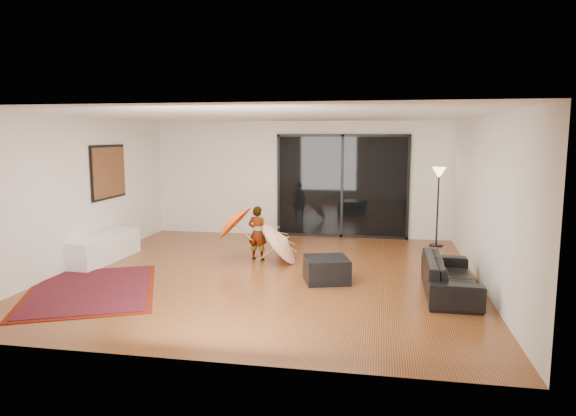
% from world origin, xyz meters
% --- Properties ---
extents(floor, '(7.00, 7.00, 0.00)m').
position_xyz_m(floor, '(0.00, 0.00, 0.00)').
color(floor, brown).
rests_on(floor, ground).
extents(ceiling, '(7.00, 7.00, 0.00)m').
position_xyz_m(ceiling, '(0.00, 0.00, 2.70)').
color(ceiling, white).
rests_on(ceiling, wall_back).
extents(wall_back, '(7.00, 0.00, 7.00)m').
position_xyz_m(wall_back, '(0.00, 3.50, 1.35)').
color(wall_back, silver).
rests_on(wall_back, floor).
extents(wall_front, '(7.00, 0.00, 7.00)m').
position_xyz_m(wall_front, '(0.00, -3.50, 1.35)').
color(wall_front, silver).
rests_on(wall_front, floor).
extents(wall_left, '(0.00, 7.00, 7.00)m').
position_xyz_m(wall_left, '(-3.50, 0.00, 1.35)').
color(wall_left, silver).
rests_on(wall_left, floor).
extents(wall_right, '(0.00, 7.00, 7.00)m').
position_xyz_m(wall_right, '(3.50, 0.00, 1.35)').
color(wall_right, silver).
rests_on(wall_right, floor).
extents(sliding_door, '(3.06, 0.07, 2.40)m').
position_xyz_m(sliding_door, '(1.00, 3.47, 1.20)').
color(sliding_door, black).
rests_on(sliding_door, wall_back).
extents(painting, '(0.04, 1.28, 1.08)m').
position_xyz_m(painting, '(-3.46, 1.00, 1.65)').
color(painting, black).
rests_on(painting, wall_left).
extents(media_console, '(0.54, 1.85, 0.51)m').
position_xyz_m(media_console, '(-3.25, 0.35, 0.25)').
color(media_console, white).
rests_on(media_console, floor).
extents(speaker, '(0.29, 0.29, 0.29)m').
position_xyz_m(speaker, '(-3.25, 0.27, 0.14)').
color(speaker, '#424244').
rests_on(speaker, floor).
extents(persian_rug, '(2.77, 3.14, 0.02)m').
position_xyz_m(persian_rug, '(-2.49, -1.42, 0.01)').
color(persian_rug, '#601508').
rests_on(persian_rug, floor).
extents(sofa, '(0.77, 1.90, 0.55)m').
position_xyz_m(sofa, '(2.95, -0.59, 0.28)').
color(sofa, black).
rests_on(sofa, floor).
extents(ottoman, '(0.86, 0.86, 0.40)m').
position_xyz_m(ottoman, '(1.04, -0.27, 0.20)').
color(ottoman, black).
rests_on(ottoman, floor).
extents(floor_lamp, '(0.29, 0.29, 1.70)m').
position_xyz_m(floor_lamp, '(3.10, 2.88, 1.34)').
color(floor_lamp, black).
rests_on(floor_lamp, floor).
extents(child, '(0.42, 0.31, 1.04)m').
position_xyz_m(child, '(-0.41, 0.97, 0.52)').
color(child, '#999999').
rests_on(child, floor).
extents(parasol_orange, '(0.70, 0.84, 0.88)m').
position_xyz_m(parasol_orange, '(-0.96, 0.92, 0.73)').
color(parasol_orange, '#FF5D0D').
rests_on(parasol_orange, child).
extents(parasol_white, '(0.73, 0.92, 0.97)m').
position_xyz_m(parasol_white, '(0.19, 0.82, 0.50)').
color(parasol_white, silver).
rests_on(parasol_white, floor).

